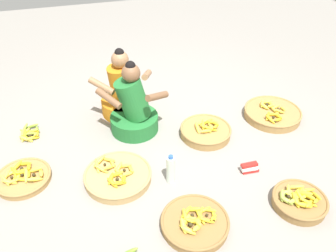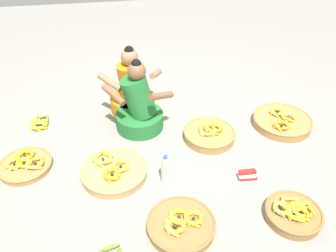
# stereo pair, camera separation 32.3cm
# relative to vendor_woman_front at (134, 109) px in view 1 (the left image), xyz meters

# --- Properties ---
(ground_plane) EXTENTS (10.00, 10.00, 0.00)m
(ground_plane) POSITION_rel_vendor_woman_front_xyz_m (0.23, -0.30, -0.27)
(ground_plane) COLOR gray
(vendor_woman_front) EXTENTS (0.74, 0.54, 0.83)m
(vendor_woman_front) POSITION_rel_vendor_woman_front_xyz_m (0.00, 0.00, 0.00)
(vendor_woman_front) COLOR #237233
(vendor_woman_front) RESTS_ON ground
(vendor_woman_behind) EXTENTS (0.74, 0.53, 0.81)m
(vendor_woman_behind) POSITION_rel_vendor_woman_front_xyz_m (-0.05, 0.36, -0.01)
(vendor_woman_behind) COLOR orange
(vendor_woman_behind) RESTS_ON ground
(banana_basket_back_left) EXTENTS (0.55, 0.55, 0.17)m
(banana_basket_back_left) POSITION_rel_vendor_woman_front_xyz_m (0.71, -0.33, -0.21)
(banana_basket_back_left) COLOR #A87F47
(banana_basket_back_left) RESTS_ON ground
(banana_basket_near_vendor) EXTENTS (0.46, 0.46, 0.16)m
(banana_basket_near_vendor) POSITION_rel_vendor_woman_front_xyz_m (1.11, -1.46, -0.21)
(banana_basket_near_vendor) COLOR olive
(banana_basket_near_vendor) RESTS_ON ground
(banana_basket_mid_right) EXTENTS (0.55, 0.55, 0.15)m
(banana_basket_mid_right) POSITION_rel_vendor_woman_front_xyz_m (0.19, -1.41, -0.22)
(banana_basket_mid_right) COLOR olive
(banana_basket_mid_right) RESTS_ON ground
(banana_basket_mid_left) EXTENTS (0.51, 0.51, 0.13)m
(banana_basket_mid_left) POSITION_rel_vendor_woman_front_xyz_m (-1.15, -0.48, -0.22)
(banana_basket_mid_left) COLOR #A87F47
(banana_basket_mid_left) RESTS_ON ground
(banana_basket_back_center) EXTENTS (0.65, 0.65, 0.16)m
(banana_basket_back_center) POSITION_rel_vendor_woman_front_xyz_m (1.57, -0.23, -0.21)
(banana_basket_back_center) COLOR #A87F47
(banana_basket_back_center) RESTS_ON ground
(banana_basket_front_center) EXTENTS (0.62, 0.62, 0.15)m
(banana_basket_front_center) POSITION_rel_vendor_woman_front_xyz_m (-0.31, -0.71, -0.21)
(banana_basket_front_center) COLOR tan
(banana_basket_front_center) RESTS_ON ground
(loose_bananas_near_bicycle) EXTENTS (0.23, 0.32, 0.10)m
(loose_bananas_near_bicycle) POSITION_rel_vendor_woman_front_xyz_m (-1.11, 0.21, -0.23)
(loose_bananas_near_bicycle) COLOR yellow
(loose_bananas_near_bicycle) RESTS_ON ground
(water_bottle) EXTENTS (0.08, 0.08, 0.30)m
(water_bottle) POSITION_rel_vendor_woman_front_xyz_m (0.15, -0.86, -0.12)
(water_bottle) COLOR silver
(water_bottle) RESTS_ON ground
(packet_carton_stack) EXTENTS (0.17, 0.07, 0.09)m
(packet_carton_stack) POSITION_rel_vendor_woman_front_xyz_m (0.90, -0.96, -0.22)
(packet_carton_stack) COLOR red
(packet_carton_stack) RESTS_ON ground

